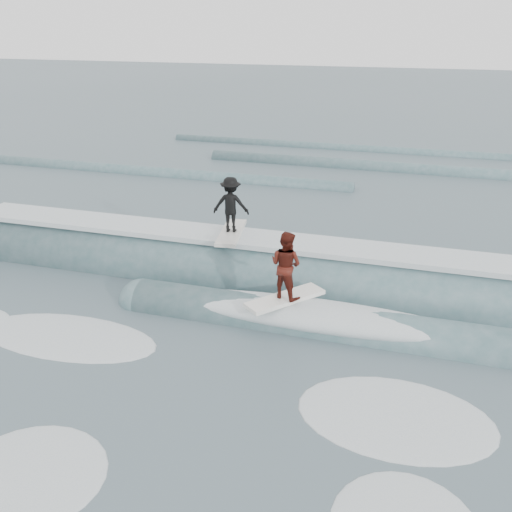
# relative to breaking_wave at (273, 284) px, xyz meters

# --- Properties ---
(ground) EXTENTS (160.00, 160.00, 0.00)m
(ground) POSITION_rel_breaking_wave_xyz_m (-0.27, -4.13, -0.04)
(ground) COLOR #3B5156
(ground) RESTS_ON ground
(breaking_wave) EXTENTS (22.78, 3.93, 2.31)m
(breaking_wave) POSITION_rel_breaking_wave_xyz_m (0.00, 0.00, 0.00)
(breaking_wave) COLOR #385B5F
(breaking_wave) RESTS_ON ground
(surfer_black) EXTENTS (1.05, 2.06, 1.61)m
(surfer_black) POSITION_rel_breaking_wave_xyz_m (-1.28, 0.33, 1.95)
(surfer_black) COLOR silver
(surfer_black) RESTS_ON ground
(surfer_red) EXTENTS (1.69, 1.90, 1.72)m
(surfer_red) POSITION_rel_breaking_wave_xyz_m (0.81, -1.87, 1.35)
(surfer_red) COLOR white
(surfer_red) RESTS_ON ground
(whitewater) EXTENTS (15.93, 6.26, 0.10)m
(whitewater) POSITION_rel_breaking_wave_xyz_m (0.48, -5.18, -0.04)
(whitewater) COLOR silver
(whitewater) RESTS_ON ground
(far_swells) EXTENTS (36.22, 8.65, 0.80)m
(far_swells) POSITION_rel_breaking_wave_xyz_m (-1.56, 13.52, -0.04)
(far_swells) COLOR #385B5F
(far_swells) RESTS_ON ground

